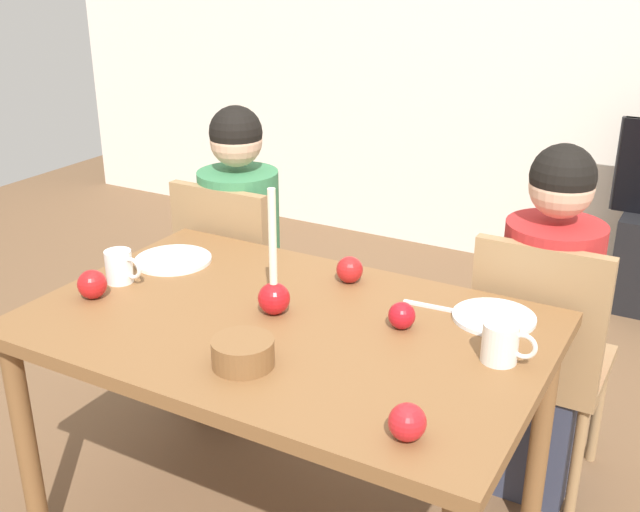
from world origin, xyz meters
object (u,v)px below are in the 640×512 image
chair_left (237,279)px  person_left_child (241,262)px  apple_near_candle (407,422)px  apple_by_left_plate (350,270)px  person_right_child (544,331)px  mug_left (120,267)px  plate_left (173,260)px  mug_right (502,343)px  apple_by_right_mug (92,284)px  candle_centerpiece (274,289)px  apple_far_edge (402,316)px  dining_table (285,348)px  plate_right (494,317)px  bowl_walnuts (243,352)px  chair_right (539,352)px

chair_left → person_left_child: size_ratio=0.77×
person_left_child → apple_near_candle: bearing=-41.6°
apple_by_left_plate → chair_left: bearing=155.3°
person_right_child → mug_left: bearing=-149.8°
plate_left → mug_right: 1.12m
apple_near_candle → apple_by_right_mug: apple_by_right_mug is taller
candle_centerpiece → apple_far_edge: (0.34, 0.09, -0.04)m
mug_left → mug_right: mug_right is taller
person_right_child → mug_left: size_ratio=9.24×
dining_table → apple_by_left_plate: (0.04, 0.32, 0.12)m
person_right_child → apple_by_left_plate: (-0.53, -0.32, 0.22)m
dining_table → plate_left: bearing=161.0°
plate_right → mug_right: (0.08, -0.21, 0.05)m
chair_left → person_right_child: (1.16, 0.03, 0.06)m
dining_table → person_left_child: size_ratio=1.19×
plate_left → bowl_walnuts: 0.72m
person_left_child → mug_right: (1.17, -0.57, 0.23)m
candle_centerpiece → apple_by_left_plate: bearing=73.7°
chair_right → bowl_walnuts: size_ratio=5.86×
chair_left → apple_by_right_mug: (0.03, -0.75, 0.28)m
plate_left → mug_left: 0.21m
chair_right → bowl_walnuts: bearing=-121.6°
dining_table → plate_left: size_ratio=5.67×
apple_by_left_plate → candle_centerpiece: bearing=-106.3°
mug_left → plate_left: bearing=80.7°
candle_centerpiece → plate_left: candle_centerpiece is taller
chair_left → plate_right: (1.09, -0.32, 0.24)m
mug_left → apple_by_left_plate: size_ratio=1.56×
plate_left → apple_by_right_mug: 0.33m
person_right_child → bowl_walnuts: size_ratio=7.63×
chair_left → apple_by_left_plate: (0.63, -0.29, 0.28)m
plate_right → apple_far_edge: size_ratio=3.10×
mug_left → apple_near_candle: bearing=-16.3°
mug_right → plate_left: bearing=174.4°
apple_by_left_plate → apple_far_edge: (0.26, -0.20, -0.00)m
mug_right → plate_right: bearing=110.8°
plate_left → apple_by_left_plate: size_ratio=3.04×
chair_right → mug_left: chair_right is taller
bowl_walnuts → apple_by_left_plate: (-0.00, 0.57, 0.01)m
candle_centerpiece → apple_far_edge: 0.36m
dining_table → person_left_child: person_left_child is taller
apple_near_candle → apple_far_edge: bearing=114.8°
mug_right → apple_far_edge: size_ratio=1.85×
plate_right → chair_left: bearing=163.7°
person_right_child → bowl_walnuts: bearing=-120.7°
person_left_child → apple_by_left_plate: 0.74m
chair_left → apple_near_candle: (1.10, -0.94, 0.28)m
mug_right → apple_by_left_plate: (-0.54, 0.24, -0.01)m
person_left_child → plate_right: (1.09, -0.35, 0.19)m
plate_right → apple_by_right_mug: apple_by_right_mug is taller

